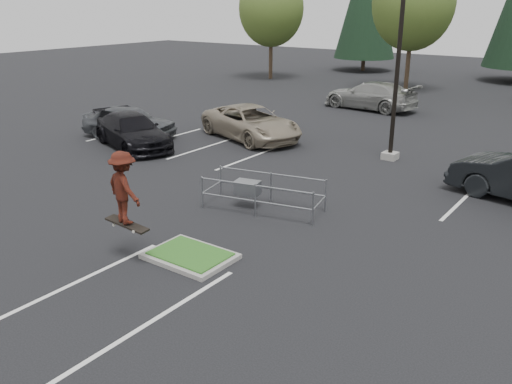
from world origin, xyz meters
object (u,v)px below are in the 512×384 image
Objects in this scene: light_pole at (399,49)px; cart_corral at (251,188)px; car_l_tan at (251,122)px; car_l_black at (131,131)px; decid_b at (413,6)px; car_l_grey at (129,122)px; skateboarder at (124,188)px; car_far_silver at (371,95)px; decid_a at (271,11)px.

cart_corral is at bearing -99.76° from light_pole.
car_l_tan reaches higher than car_l_black.
decid_b is at bearing 109.35° from light_pole.
light_pole is 2.19× the size of car_l_grey.
skateboarder is at bearing -113.03° from car_l_black.
light_pole is 1.76× the size of car_l_tan.
car_far_silver is (1.50, 10.50, 0.05)m from car_l_tan.
cart_corral is (17.12, -26.12, -4.91)m from decid_a.
decid_a is at bearing 51.01° from car_l_tan.
cart_corral is at bearing -89.50° from car_l_black.
car_far_silver is at bearing -69.24° from skateboarder.
car_l_black is at bearing -144.65° from car_l_grey.
car_far_silver is (1.01, -8.53, -5.19)m from decid_b.
decid_a reaches higher than car_l_black.
light_pole reaches higher than decid_b.
decid_b reaches higher than car_far_silver.
skateboarder is 0.39× the size of car_l_black.
decid_b is (12.00, 0.50, 0.46)m from decid_a.
decid_a is 1.55× the size of car_l_tan.
car_l_tan is at bearing -18.63° from car_l_black.
car_far_silver reaches higher than car_l_black.
cart_corral is at bearing -56.77° from decid_a.
skateboarder is at bearing -97.45° from light_pole.
skateboarder is 11.96m from car_l_black.
light_pole is 9.08m from cart_corral.
decid_b is at bearing 9.62° from car_l_black.
decid_b is 10.04m from car_far_silver.
cart_corral is at bearing -128.51° from car_l_grey.
car_l_grey reaches higher than cart_corral.
car_l_black is (-3.50, -4.50, -0.04)m from car_l_tan.
cart_corral is 1.98× the size of skateboarder.
decid_b reaches higher than car_l_grey.
decid_a is 31.62m from cart_corral.
car_l_black is at bearing -13.05° from car_far_silver.
car_far_silver is (-5.50, 10.00, -3.71)m from light_pole.
light_pole reaches higher than decid_a.
car_l_tan reaches higher than car_l_grey.
decid_b is at bearing 2.39° from decid_a.
cart_corral is at bearing -82.22° from skateboarder.
car_l_black is at bearing 148.90° from cart_corral.
decid_b is at bearing 88.54° from cart_corral.
car_far_silver is at bearing 0.81° from car_l_black.
skateboarder reaches higher than car_l_black.
car_l_tan is 0.98× the size of car_far_silver.
skateboarder reaches higher than car_l_grey.
car_l_tan is at bearing -58.16° from decid_a.
light_pole is at bearing -70.65° from decid_b.
decid_b is 23.62m from car_l_grey.
light_pole reaches higher than car_l_grey.
light_pole is 1.73× the size of car_far_silver.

